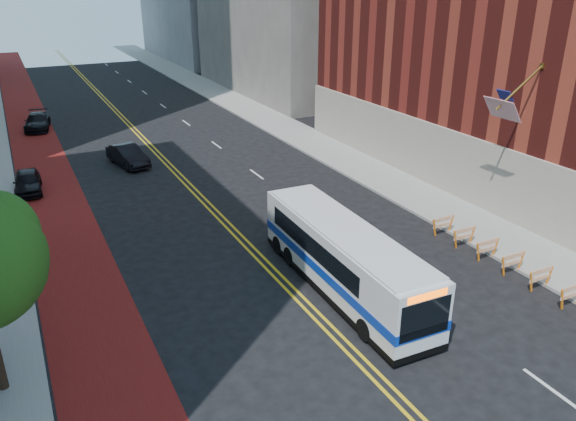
{
  "coord_description": "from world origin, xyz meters",
  "views": [
    {
      "loc": [
        -9.59,
        -11.27,
        12.64
      ],
      "look_at": [
        0.13,
        8.0,
        3.5
      ],
      "focal_mm": 35.0,
      "sensor_mm": 36.0,
      "label": 1
    }
  ],
  "objects_px": {
    "car_a": "(27,182)",
    "car_c": "(37,122)",
    "transit_bus": "(342,257)",
    "car_b": "(128,155)"
  },
  "relations": [
    {
      "from": "transit_bus",
      "to": "car_b",
      "type": "xyz_separation_m",
      "value": [
        -4.55,
        21.41,
        -0.84
      ]
    },
    {
      "from": "car_c",
      "to": "transit_bus",
      "type": "bearing_deg",
      "value": -65.89
    },
    {
      "from": "transit_bus",
      "to": "car_c",
      "type": "distance_m",
      "value": 36.39
    },
    {
      "from": "car_a",
      "to": "car_c",
      "type": "height_order",
      "value": "car_c"
    },
    {
      "from": "car_a",
      "to": "transit_bus",
      "type": "bearing_deg",
      "value": -55.66
    },
    {
      "from": "car_c",
      "to": "car_a",
      "type": "bearing_deg",
      "value": -87.34
    },
    {
      "from": "car_b",
      "to": "car_c",
      "type": "relative_size",
      "value": 0.92
    },
    {
      "from": "transit_bus",
      "to": "car_b",
      "type": "relative_size",
      "value": 2.5
    },
    {
      "from": "transit_bus",
      "to": "car_c",
      "type": "height_order",
      "value": "transit_bus"
    },
    {
      "from": "car_a",
      "to": "car_b",
      "type": "xyz_separation_m",
      "value": [
        6.74,
        2.55,
        0.05
      ]
    }
  ]
}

